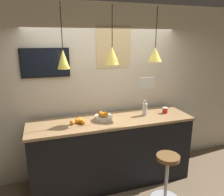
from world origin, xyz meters
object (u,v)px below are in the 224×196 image
(bar_stool, at_px, (167,174))
(mounted_tv, at_px, (45,63))
(spread_jar, at_px, (165,110))
(juice_bottle, at_px, (145,109))
(fruit_bowl, at_px, (103,117))

(bar_stool, xyz_separation_m, mounted_tv, (-1.53, 1.11, 1.53))
(bar_stool, relative_size, spread_jar, 7.48)
(juice_bottle, bearing_deg, fruit_bowl, -179.12)
(juice_bottle, xyz_separation_m, spread_jar, (0.38, 0.00, -0.06))
(bar_stool, relative_size, mounted_tv, 1.04)
(fruit_bowl, height_order, spread_jar, fruit_bowl)
(juice_bottle, distance_m, mounted_tv, 1.73)
(fruit_bowl, bearing_deg, juice_bottle, 0.88)
(fruit_bowl, height_order, juice_bottle, juice_bottle)
(mounted_tv, bearing_deg, fruit_bowl, -27.37)
(fruit_bowl, xyz_separation_m, spread_jar, (1.09, 0.01, -0.00))
(mounted_tv, bearing_deg, juice_bottle, -14.88)
(mounted_tv, bearing_deg, spread_jar, -11.94)
(bar_stool, bearing_deg, juice_bottle, 92.91)
(juice_bottle, bearing_deg, mounted_tv, 165.12)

